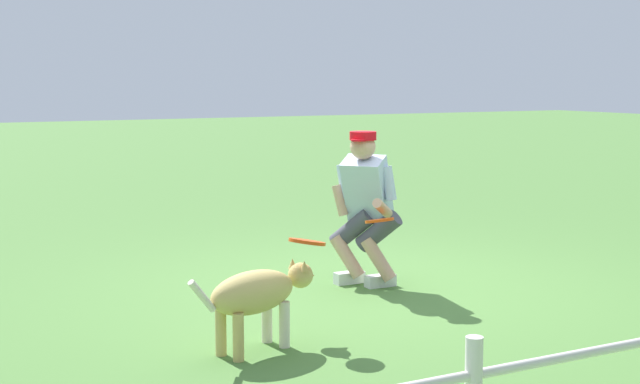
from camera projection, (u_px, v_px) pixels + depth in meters
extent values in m
plane|color=#4D7B39|center=(366.00, 290.00, 7.33)|extent=(60.00, 60.00, 0.00)
cube|color=silver|center=(349.00, 278.00, 7.56)|extent=(0.26, 0.10, 0.10)
cylinder|color=tan|center=(347.00, 257.00, 7.49)|extent=(0.28, 0.31, 0.37)
cylinder|color=#464652|center=(352.00, 229.00, 7.51)|extent=(0.36, 0.41, 0.37)
cube|color=silver|center=(380.00, 281.00, 7.45)|extent=(0.26, 0.10, 0.10)
cylinder|color=tan|center=(378.00, 259.00, 7.38)|extent=(0.28, 0.31, 0.37)
cylinder|color=#464652|center=(379.00, 231.00, 7.41)|extent=(0.36, 0.41, 0.37)
cube|color=silver|center=(367.00, 189.00, 7.45)|extent=(0.53, 0.52, 0.58)
cylinder|color=silver|center=(344.00, 181.00, 7.50)|extent=(0.16, 0.16, 0.29)
cylinder|color=silver|center=(389.00, 183.00, 7.34)|extent=(0.16, 0.16, 0.29)
cylinder|color=tan|center=(382.00, 208.00, 7.17)|extent=(0.28, 0.24, 0.19)
cylinder|color=tan|center=(340.00, 200.00, 7.49)|extent=(0.15, 0.16, 0.27)
sphere|color=tan|center=(363.00, 147.00, 7.31)|extent=(0.21, 0.21, 0.21)
cylinder|color=red|center=(363.00, 136.00, 7.30)|extent=(0.22, 0.22, 0.07)
cylinder|color=red|center=(358.00, 140.00, 7.21)|extent=(0.12, 0.12, 0.02)
ellipsoid|color=tan|center=(253.00, 292.00, 5.65)|extent=(0.71, 0.47, 0.28)
ellipsoid|color=silver|center=(274.00, 292.00, 5.78)|extent=(0.14, 0.19, 0.17)
sphere|color=tan|center=(301.00, 275.00, 5.95)|extent=(0.17, 0.17, 0.17)
cone|color=tan|center=(310.00, 276.00, 6.02)|extent=(0.11, 0.11, 0.09)
cone|color=tan|center=(304.00, 266.00, 5.89)|extent=(0.06, 0.06, 0.07)
cone|color=tan|center=(293.00, 264.00, 5.96)|extent=(0.06, 0.06, 0.07)
cylinder|color=silver|center=(284.00, 324.00, 5.76)|extent=(0.09, 0.09, 0.30)
cylinder|color=silver|center=(267.00, 320.00, 5.87)|extent=(0.09, 0.09, 0.30)
cylinder|color=tan|center=(238.00, 337.00, 5.48)|extent=(0.09, 0.09, 0.30)
cylinder|color=tan|center=(221.00, 332.00, 5.59)|extent=(0.09, 0.09, 0.30)
cylinder|color=silver|center=(202.00, 296.00, 5.35)|extent=(0.20, 0.11, 0.23)
cylinder|color=#E64712|center=(307.00, 242.00, 5.86)|extent=(0.34, 0.34, 0.09)
cylinder|color=#E84710|center=(380.00, 220.00, 7.07)|extent=(0.32, 0.32, 0.08)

